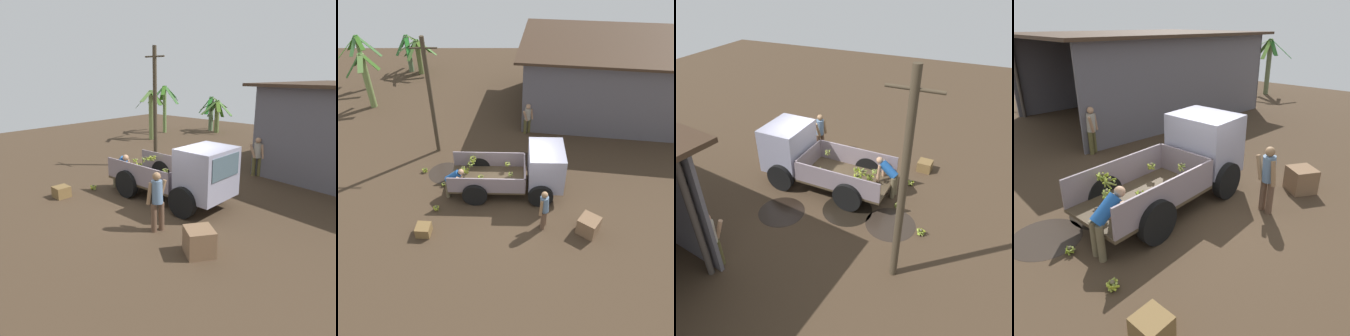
% 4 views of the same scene
% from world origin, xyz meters
% --- Properties ---
extents(ground, '(36.00, 36.00, 0.00)m').
position_xyz_m(ground, '(0.00, 0.00, 0.00)').
color(ground, '#403021').
extents(mud_patch_0, '(1.59, 1.59, 0.01)m').
position_xyz_m(mud_patch_0, '(-1.74, 1.49, 0.00)').
color(mud_patch_0, black).
rests_on(mud_patch_0, ground).
extents(mud_patch_1, '(1.46, 1.46, 0.01)m').
position_xyz_m(mud_patch_1, '(0.12, 2.42, 0.00)').
color(mud_patch_1, black).
rests_on(mud_patch_1, ground).
extents(mud_patch_2, '(1.51, 1.51, 0.01)m').
position_xyz_m(mud_patch_2, '(-3.19, 1.58, 0.00)').
color(mud_patch_2, '#2C231C').
rests_on(mud_patch_2, ground).
extents(cargo_truck, '(4.46, 2.10, 2.01)m').
position_xyz_m(cargo_truck, '(0.43, 0.51, 1.04)').
color(cargo_truck, '#443625').
rests_on(cargo_truck, ground).
extents(warehouse_shed, '(11.55, 8.90, 3.76)m').
position_xyz_m(warehouse_shed, '(6.09, 7.50, 2.75)').
color(warehouse_shed, '#58545C').
rests_on(warehouse_shed, ground).
extents(banana_palm_3, '(2.03, 2.64, 3.28)m').
position_xyz_m(banana_palm_3, '(13.71, 4.91, 1.78)').
color(banana_palm_3, '#5A6844').
rests_on(banana_palm_3, ground).
extents(banana_palm_5, '(2.31, 1.93, 3.03)m').
position_xyz_m(banana_palm_5, '(3.75, 13.64, 1.62)').
color(banana_palm_5, '#56823C').
rests_on(banana_palm_5, ground).
extents(person_foreground_visitor, '(0.42, 0.64, 1.65)m').
position_xyz_m(person_foreground_visitor, '(0.74, -1.47, 0.92)').
color(person_foreground_visitor, brown).
rests_on(person_foreground_visitor, ground).
extents(person_worker_loading, '(0.78, 0.58, 1.34)m').
position_xyz_m(person_worker_loading, '(-2.63, 0.17, 0.79)').
color(person_worker_loading, brown).
rests_on(person_worker_loading, ground).
extents(person_bystander_near_shed, '(0.59, 0.51, 1.63)m').
position_xyz_m(person_bystander_near_shed, '(0.50, 4.84, 0.90)').
color(person_bystander_near_shed, brown).
rests_on(person_bystander_near_shed, ground).
extents(banana_bunch_on_ground_0, '(0.21, 0.21, 0.18)m').
position_xyz_m(banana_bunch_on_ground_0, '(-3.15, 0.74, 0.10)').
color(banana_bunch_on_ground_0, '#4D4532').
rests_on(banana_bunch_on_ground_0, ground).
extents(banana_bunch_on_ground_1, '(0.24, 0.24, 0.20)m').
position_xyz_m(banana_bunch_on_ground_1, '(-3.23, -0.65, 0.11)').
color(banana_bunch_on_ground_1, brown).
rests_on(banana_bunch_on_ground_1, ground).
extents(wooden_crate_0, '(0.52, 0.52, 0.38)m').
position_xyz_m(wooden_crate_0, '(-3.47, -1.81, 0.19)').
color(wooden_crate_0, brown).
rests_on(wooden_crate_0, ground).
extents(wooden_crate_1, '(0.91, 0.91, 0.65)m').
position_xyz_m(wooden_crate_1, '(2.32, -1.73, 0.33)').
color(wooden_crate_1, brown).
rests_on(wooden_crate_1, ground).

